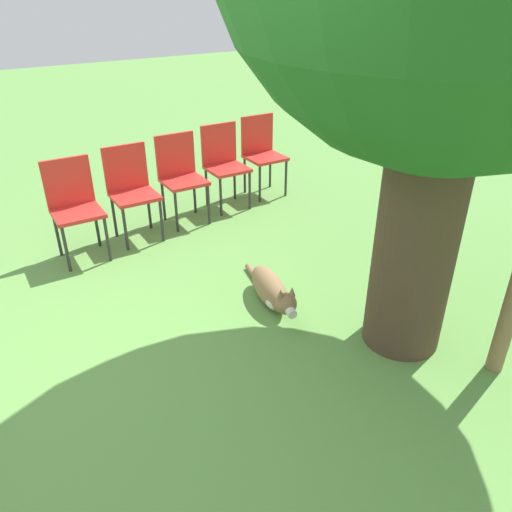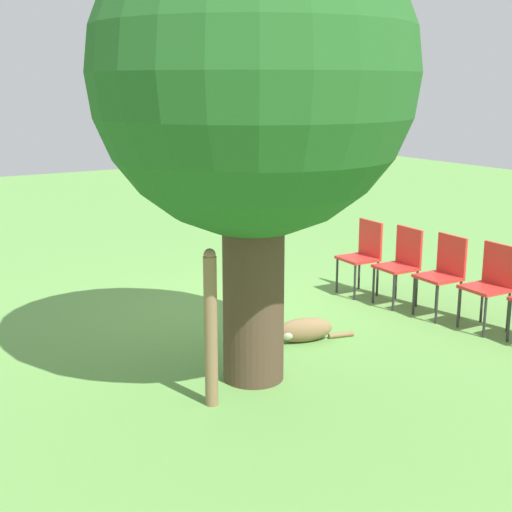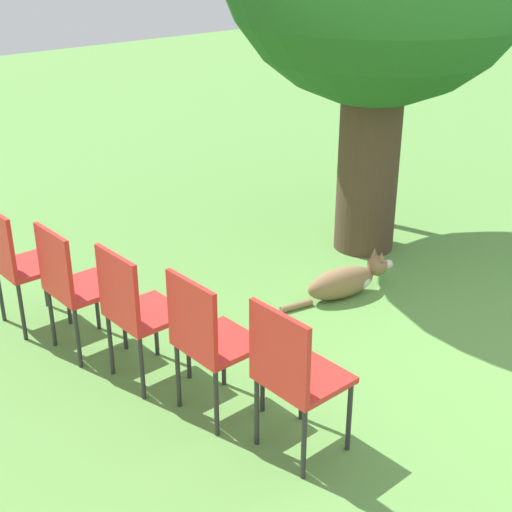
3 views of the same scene
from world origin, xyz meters
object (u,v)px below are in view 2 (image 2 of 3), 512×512
object	(u,v)px
red_chair_1	(401,260)
red_chair_3	(491,280)
fence_post	(211,328)
red_chair_0	(363,252)
red_chair_2	(444,270)
oak_tree	(253,79)
dog	(299,330)

from	to	relation	value
red_chair_1	red_chair_3	xyz separation A→B (m)	(-0.20, 1.20, 0.00)
fence_post	red_chair_0	size ratio (longest dim) A/B	1.43
red_chair_1	red_chair_3	size ratio (longest dim) A/B	1.00
red_chair_1	red_chair_2	size ratio (longest dim) A/B	1.00
red_chair_3	oak_tree	bearing A→B (deg)	-1.72
dog	red_chair_2	distance (m)	1.99
dog	red_chair_1	size ratio (longest dim) A/B	1.10
red_chair_0	red_chair_2	xyz separation A→B (m)	(-0.20, 1.20, 0.00)
fence_post	red_chair_1	xyz separation A→B (m)	(-3.34, -1.28, -0.13)
red_chair_1	red_chair_0	bearing A→B (deg)	-78.20
red_chair_2	red_chair_3	xyz separation A→B (m)	(-0.10, 0.60, 0.00)
red_chair_3	red_chair_1	bearing A→B (deg)	-78.20
oak_tree	red_chair_0	xyz separation A→B (m)	(-2.64, -1.59, -2.14)
red_chair_2	red_chair_3	size ratio (longest dim) A/B	1.00
fence_post	red_chair_0	xyz separation A→B (m)	(-3.24, -1.88, -0.13)
red_chair_0	red_chair_3	world-z (taller)	same
oak_tree	red_chair_0	distance (m)	3.76
fence_post	red_chair_3	world-z (taller)	fence_post
red_chair_2	dog	bearing A→B (deg)	-2.27
red_chair_1	red_chair_2	xyz separation A→B (m)	(-0.10, 0.60, 0.00)
oak_tree	fence_post	world-z (taller)	oak_tree
oak_tree	red_chair_1	size ratio (longest dim) A/B	4.35
dog	fence_post	size ratio (longest dim) A/B	0.77
red_chair_3	dog	bearing A→B (deg)	-17.98
oak_tree	red_chair_3	size ratio (longest dim) A/B	4.35
red_chair_0	red_chair_3	bearing A→B (deg)	101.80
red_chair_0	red_chair_1	size ratio (longest dim) A/B	1.00
red_chair_0	red_chair_2	distance (m)	1.22
red_chair_0	dog	bearing A→B (deg)	33.23
dog	red_chair_1	distance (m)	1.94
red_chair_0	red_chair_2	size ratio (longest dim) A/B	1.00
dog	red_chair_1	xyz separation A→B (m)	(-1.84, -0.44, 0.42)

